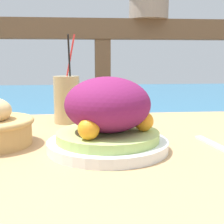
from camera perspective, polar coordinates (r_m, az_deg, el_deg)
patio_table at (r=0.73m, az=2.62°, el=-14.28°), size 0.94×0.74×0.72m
railing_fence at (r=1.48m, az=-1.71°, el=3.47°), size 2.80×0.08×1.08m
sea_backdrop at (r=4.03m, az=-3.98°, el=-0.22°), size 12.00×4.00×0.40m
salad_plate at (r=0.62m, az=-0.82°, el=-1.23°), size 0.24×0.24×0.15m
drink_glass at (r=0.90m, az=-8.29°, el=2.33°), size 0.07×0.07×0.25m
knife at (r=0.68m, az=19.11°, el=-6.15°), size 0.04×0.18×0.00m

